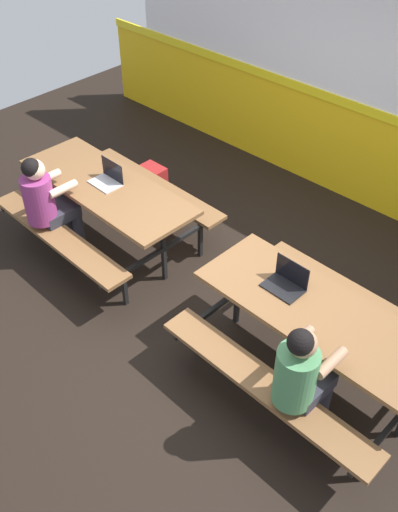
{
  "coord_description": "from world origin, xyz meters",
  "views": [
    {
      "loc": [
        2.72,
        -2.92,
        3.92
      ],
      "look_at": [
        0.0,
        -0.05,
        0.55
      ],
      "focal_mm": 39.93,
      "sensor_mm": 36.0,
      "label": 1
    }
  ],
  "objects_px": {
    "picnic_table_left": "(108,198)",
    "student_nearer": "(47,200)",
    "student_further": "(302,374)",
    "picnic_table_right": "(318,327)",
    "laptop_dark": "(286,282)",
    "laptop_silver": "(108,179)",
    "backpack_dark": "(155,183)"
  },
  "relations": [
    {
      "from": "picnic_table_right",
      "to": "laptop_dark",
      "type": "xyz_separation_m",
      "value": [
        -0.38,
        0.05,
        0.21
      ]
    },
    {
      "from": "laptop_dark",
      "to": "picnic_table_right",
      "type": "bearing_deg",
      "value": -7.18
    },
    {
      "from": "picnic_table_left",
      "to": "student_further",
      "type": "relative_size",
      "value": 1.71
    },
    {
      "from": "picnic_table_right",
      "to": "laptop_dark",
      "type": "height_order",
      "value": "laptop_dark"
    },
    {
      "from": "picnic_table_left",
      "to": "student_further",
      "type": "height_order",
      "value": "student_further"
    },
    {
      "from": "laptop_silver",
      "to": "laptop_dark",
      "type": "bearing_deg",
      "value": 0.16
    },
    {
      "from": "picnic_table_left",
      "to": "student_nearer",
      "type": "bearing_deg",
      "value": -114.43
    },
    {
      "from": "student_nearer",
      "to": "backpack_dark",
      "type": "height_order",
      "value": "student_nearer"
    },
    {
      "from": "student_nearer",
      "to": "backpack_dark",
      "type": "xyz_separation_m",
      "value": [
        -0.01,
        1.44,
        -0.49
      ]
    },
    {
      "from": "picnic_table_left",
      "to": "laptop_dark",
      "type": "height_order",
      "value": "laptop_dark"
    },
    {
      "from": "picnic_table_left",
      "to": "laptop_silver",
      "type": "distance_m",
      "value": 0.21
    },
    {
      "from": "picnic_table_left",
      "to": "student_nearer",
      "type": "xyz_separation_m",
      "value": [
        -0.25,
        -0.55,
        0.13
      ]
    },
    {
      "from": "student_further",
      "to": "laptop_silver",
      "type": "distance_m",
      "value": 2.9
    },
    {
      "from": "student_nearer",
      "to": "laptop_silver",
      "type": "xyz_separation_m",
      "value": [
        0.24,
        0.59,
        0.08
      ]
    },
    {
      "from": "picnic_table_left",
      "to": "laptop_silver",
      "type": "height_order",
      "value": "laptop_silver"
    },
    {
      "from": "picnic_table_left",
      "to": "student_further",
      "type": "distance_m",
      "value": 2.88
    },
    {
      "from": "student_further",
      "to": "laptop_silver",
      "type": "relative_size",
      "value": 3.71
    },
    {
      "from": "student_nearer",
      "to": "laptop_dark",
      "type": "distance_m",
      "value": 2.55
    },
    {
      "from": "picnic_table_left",
      "to": "student_nearer",
      "type": "relative_size",
      "value": 1.71
    },
    {
      "from": "laptop_silver",
      "to": "picnic_table_left",
      "type": "bearing_deg",
      "value": -76.43
    },
    {
      "from": "laptop_dark",
      "to": "student_further",
      "type": "bearing_deg",
      "value": -45.47
    },
    {
      "from": "picnic_table_right",
      "to": "student_nearer",
      "type": "relative_size",
      "value": 1.71
    },
    {
      "from": "picnic_table_right",
      "to": "student_nearer",
      "type": "distance_m",
      "value": 2.91
    },
    {
      "from": "picnic_table_left",
      "to": "backpack_dark",
      "type": "relative_size",
      "value": 4.7
    },
    {
      "from": "student_nearer",
      "to": "student_further",
      "type": "xyz_separation_m",
      "value": [
        3.08,
        -0.02,
        0.0
      ]
    },
    {
      "from": "picnic_table_right",
      "to": "student_nearer",
      "type": "bearing_deg",
      "value": -169.14
    },
    {
      "from": "picnic_table_left",
      "to": "picnic_table_right",
      "type": "bearing_deg",
      "value": -0.08
    },
    {
      "from": "student_nearer",
      "to": "laptop_silver",
      "type": "distance_m",
      "value": 0.64
    },
    {
      "from": "backpack_dark",
      "to": "laptop_silver",
      "type": "bearing_deg",
      "value": -73.27
    },
    {
      "from": "picnic_table_right",
      "to": "student_further",
      "type": "distance_m",
      "value": 0.62
    },
    {
      "from": "picnic_table_right",
      "to": "backpack_dark",
      "type": "bearing_deg",
      "value": 162.71
    },
    {
      "from": "student_nearer",
      "to": "student_further",
      "type": "relative_size",
      "value": 1.0
    }
  ]
}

